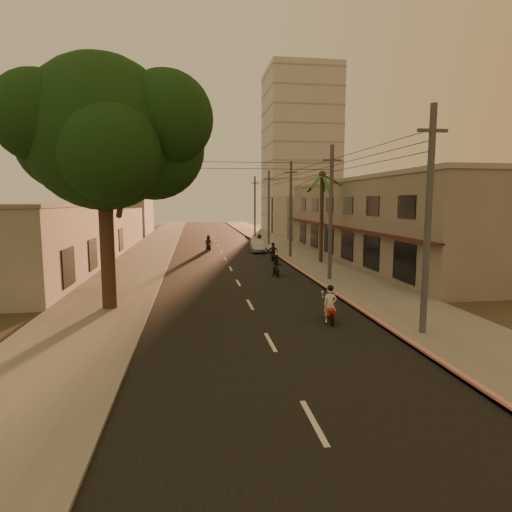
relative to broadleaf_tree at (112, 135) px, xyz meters
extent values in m
plane|color=#383023|center=(6.61, -2.14, -8.48)|extent=(160.00, 160.00, 0.00)
cube|color=black|center=(6.61, 17.86, -8.47)|extent=(10.00, 140.00, 0.02)
cube|color=slate|center=(14.11, 17.86, -8.42)|extent=(5.00, 140.00, 0.12)
cube|color=slate|center=(-0.89, 17.86, -8.42)|extent=(5.00, 140.00, 0.12)
cube|color=red|center=(11.71, 12.86, -8.38)|extent=(0.20, 60.00, 0.20)
cube|color=gray|center=(20.61, 15.86, -4.98)|extent=(8.00, 34.00, 7.00)
cube|color=gray|center=(20.61, 15.86, -1.33)|extent=(8.20, 34.20, 0.30)
cube|color=#3D1B18|center=(16.31, 15.86, -5.38)|extent=(0.80, 34.00, 0.12)
cube|color=gray|center=(-7.39, 11.86, -5.98)|extent=(8.00, 24.00, 5.00)
cube|color=gray|center=(-7.39, 11.86, -3.38)|extent=(8.20, 24.20, 0.20)
cube|color=#B7B5B2|center=(22.61, 53.86, 5.52)|extent=(12.00, 12.00, 28.00)
cylinder|color=black|center=(-0.39, -0.14, -5.48)|extent=(0.70, 0.70, 6.00)
cylinder|color=black|center=(0.41, 0.26, -2.48)|extent=(1.22, 2.17, 3.04)
cylinder|color=black|center=(-0.99, -0.44, -2.28)|extent=(1.31, 1.49, 2.73)
sphere|color=black|center=(-0.39, -0.14, 0.02)|extent=(7.20, 7.20, 7.20)
sphere|color=black|center=(1.81, 0.86, -0.48)|extent=(5.20, 5.20, 5.20)
sphere|color=black|center=(-2.19, 0.66, -0.28)|extent=(4.80, 4.80, 4.80)
sphere|color=black|center=(0.21, -1.94, -0.88)|extent=(4.60, 4.60, 4.60)
sphere|color=black|center=(2.61, -0.64, 0.72)|extent=(4.40, 4.40, 4.40)
sphere|color=black|center=(-2.79, -1.34, 0.52)|extent=(4.00, 4.00, 4.00)
sphere|color=black|center=(0.81, 2.26, 1.12)|extent=(4.40, 4.40, 4.40)
cylinder|color=black|center=(14.61, 13.86, -4.68)|extent=(0.32, 0.32, 7.60)
sphere|color=black|center=(14.61, 13.86, -0.88)|extent=(0.60, 0.60, 0.60)
cylinder|color=#38383A|center=(12.81, -6.14, -3.98)|extent=(0.26, 0.26, 9.00)
cube|color=#38383A|center=(12.81, -6.14, -0.48)|extent=(1.20, 0.12, 0.12)
cylinder|color=#38383A|center=(12.81, 5.86, -3.98)|extent=(0.26, 0.26, 9.00)
cube|color=#38383A|center=(12.81, 5.86, -0.48)|extent=(1.20, 0.12, 0.12)
cylinder|color=#38383A|center=(12.81, 17.86, -3.98)|extent=(0.26, 0.26, 9.00)
cube|color=#38383A|center=(12.81, 17.86, -0.48)|extent=(1.20, 0.12, 0.12)
cylinder|color=#38383A|center=(12.81, 29.86, -3.98)|extent=(0.26, 0.26, 9.00)
cube|color=#38383A|center=(12.81, 29.86, -0.48)|extent=(1.20, 0.12, 0.12)
cylinder|color=#38383A|center=(12.81, 41.86, -3.98)|extent=(0.26, 0.26, 9.00)
cube|color=#38383A|center=(12.81, 41.86, -0.48)|extent=(1.20, 0.12, 0.12)
cube|color=gray|center=(20.61, 42.86, -5.48)|extent=(8.00, 14.00, 6.00)
cube|color=gray|center=(-7.39, 31.86, -6.28)|extent=(8.00, 14.00, 4.40)
cube|color=gray|center=(-7.39, 49.86, -4.98)|extent=(8.00, 14.00, 7.00)
cylinder|color=black|center=(9.80, -3.19, -8.21)|extent=(0.17, 0.54, 0.53)
cylinder|color=black|center=(9.63, -4.37, -8.21)|extent=(0.17, 0.54, 0.53)
cube|color=#A6120C|center=(9.71, -3.85, -7.95)|extent=(0.42, 1.08, 0.29)
cube|color=#A6120C|center=(9.78, -3.37, -7.81)|extent=(0.30, 0.14, 0.57)
cylinder|color=silver|center=(9.79, -3.26, -7.47)|extent=(0.53, 0.12, 0.04)
imported|color=beige|center=(9.71, -3.85, -7.67)|extent=(0.70, 0.55, 1.60)
sphere|color=black|center=(9.71, -3.85, -6.92)|extent=(0.29, 0.29, 0.29)
sphere|color=silver|center=(9.53, -3.24, -7.23)|extent=(0.11, 0.11, 0.11)
sphere|color=silver|center=(10.05, -3.32, -7.23)|extent=(0.11, 0.11, 0.11)
cylinder|color=black|center=(9.63, 8.70, -8.23)|extent=(0.10, 0.50, 0.50)
cylinder|color=black|center=(9.59, 7.59, -8.23)|extent=(0.10, 0.50, 0.50)
cube|color=black|center=(9.61, 8.08, -7.99)|extent=(0.28, 0.98, 0.27)
cube|color=black|center=(9.62, 8.52, -7.86)|extent=(0.27, 0.10, 0.53)
cylinder|color=silver|center=(9.62, 8.62, -7.55)|extent=(0.49, 0.06, 0.04)
imported|color=black|center=(9.61, 8.08, -7.73)|extent=(0.76, 0.61, 1.49)
sphere|color=black|center=(9.61, 8.08, -7.04)|extent=(0.27, 0.27, 0.27)
cylinder|color=black|center=(10.99, 16.67, -8.22)|extent=(0.23, 0.53, 0.52)
cylinder|color=black|center=(10.67, 15.55, -8.22)|extent=(0.23, 0.53, 0.52)
cube|color=black|center=(10.81, 16.05, -7.97)|extent=(0.53, 1.05, 0.28)
cube|color=black|center=(10.94, 16.49, -7.83)|extent=(0.29, 0.17, 0.56)
cylinder|color=silver|center=(10.97, 16.60, -7.50)|extent=(0.50, 0.18, 0.04)
imported|color=black|center=(10.81, 16.05, -7.70)|extent=(1.12, 0.87, 1.56)
sphere|color=black|center=(10.81, 16.05, -6.97)|extent=(0.28, 0.28, 0.28)
cylinder|color=black|center=(5.19, 25.61, -8.21)|extent=(0.18, 0.54, 0.53)
cylinder|color=black|center=(5.38, 24.44, -8.21)|extent=(0.18, 0.54, 0.53)
cube|color=black|center=(5.30, 24.96, -7.95)|extent=(0.43, 1.07, 0.28)
cube|color=black|center=(5.22, 25.42, -7.81)|extent=(0.30, 0.14, 0.57)
cylinder|color=silver|center=(5.21, 25.54, -7.48)|extent=(0.52, 0.12, 0.04)
imported|color=black|center=(5.30, 24.96, -7.68)|extent=(0.94, 0.75, 1.59)
sphere|color=black|center=(5.30, 24.96, -6.93)|extent=(0.28, 0.28, 0.28)
cylinder|color=black|center=(10.85, 24.89, -8.19)|extent=(0.13, 0.57, 0.57)
cylinder|color=black|center=(10.78, 23.62, -8.19)|extent=(0.13, 0.57, 0.57)
cube|color=black|center=(10.81, 24.18, -7.92)|extent=(0.34, 1.13, 0.31)
cube|color=black|center=(10.84, 24.69, -7.76)|extent=(0.31, 0.12, 0.61)
cylinder|color=silver|center=(10.84, 24.81, -7.41)|extent=(0.56, 0.07, 0.04)
imported|color=black|center=(10.81, 24.18, -7.62)|extent=(1.17, 0.74, 1.71)
sphere|color=black|center=(10.81, 24.18, -6.82)|extent=(0.31, 0.31, 0.31)
imported|color=#9DA1A5|center=(10.47, 22.78, -7.79)|extent=(2.06, 4.40, 1.38)
camera|label=1|loc=(3.83, -21.63, -3.13)|focal=30.00mm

